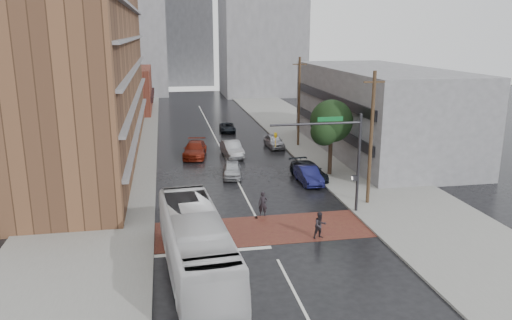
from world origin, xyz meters
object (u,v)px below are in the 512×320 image
car_travel_c (195,149)px  suv_travel (227,127)px  car_travel_a (232,169)px  pedestrian_a (263,204)px  car_parked_far (274,141)px  car_parked_near (308,175)px  transit_bus (196,245)px  car_parked_mid (309,171)px  pedestrian_b (320,225)px  car_travel_b (232,149)px

car_travel_c → suv_travel: car_travel_c is taller
car_travel_a → pedestrian_a: bearing=-77.9°
car_travel_a → car_parked_far: 12.47m
car_travel_c → car_parked_near: size_ratio=1.24×
transit_bus → car_parked_near: transit_bus is taller
transit_bus → car_parked_mid: 19.68m
car_travel_a → car_travel_c: (-2.79, 8.01, 0.09)m
car_travel_a → car_parked_far: car_parked_far is taller
transit_bus → car_parked_near: size_ratio=2.82×
pedestrian_a → car_parked_mid: 10.08m
pedestrian_b → car_travel_b: pedestrian_b is taller
car_travel_a → car_parked_near: size_ratio=0.93×
transit_bus → pedestrian_b: size_ratio=7.15×
car_travel_b → car_travel_c: (-3.81, 0.53, -0.02)m
pedestrian_b → car_parked_near: bearing=65.9°
car_parked_mid → car_travel_b: bearing=111.7°
transit_bus → suv_travel: bearing=76.0°
pedestrian_a → car_travel_a: bearing=107.0°
car_parked_far → pedestrian_a: bearing=-107.8°
car_travel_b → suv_travel: size_ratio=1.18×
car_travel_c → car_travel_b: bearing=0.8°
car_travel_c → car_parked_near: bearing=-42.5°
car_parked_mid → car_parked_far: size_ratio=1.18×
transit_bus → car_parked_far: bearing=65.5°
car_travel_b → car_travel_c: 3.84m
car_parked_near → transit_bus: bearing=-126.1°
car_parked_near → car_parked_far: car_parked_near is taller
car_travel_c → car_parked_near: 14.32m
transit_bus → car_parked_far: size_ratio=2.95×
car_travel_a → car_parked_near: (6.19, -3.14, 0.03)m
pedestrian_a → car_parked_near: bearing=64.8°
pedestrian_b → car_travel_c: (-6.37, 22.65, -0.08)m
pedestrian_a → pedestrian_b: 5.29m
transit_bus → pedestrian_a: size_ratio=6.98×
transit_bus → car_travel_c: (1.62, 26.18, -0.94)m
car_travel_a → suv_travel: 20.82m
suv_travel → car_parked_mid: 22.99m
car_travel_c → suv_travel: size_ratio=1.31×
pedestrian_b → suv_travel: bearing=80.9°
car_travel_b → suv_travel: bearing=79.9°
suv_travel → car_parked_far: bearing=-65.3°
car_travel_a → car_parked_mid: car_parked_mid is taller
car_travel_b → car_parked_far: 6.20m
car_travel_b → car_travel_c: bearing=167.2°
car_parked_mid → car_parked_far: 12.67m
car_travel_a → car_parked_near: 6.94m
pedestrian_b → suv_travel: size_ratio=0.42×
car_travel_c → transit_bus: bearing=-84.9°
transit_bus → pedestrian_b: transit_bus is taller
car_parked_mid → pedestrian_b: bearing=-112.2°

